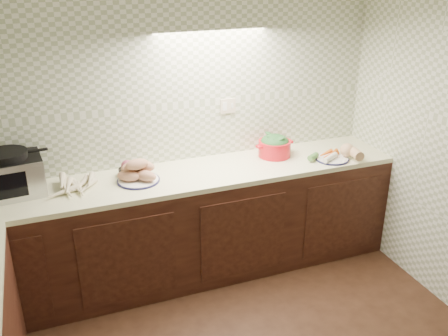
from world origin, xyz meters
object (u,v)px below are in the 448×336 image
object	(u,v)px
dutch_oven	(275,146)
veg_plate	(338,154)
toaster_oven	(9,175)
onion_bowl	(129,170)
sweet_potato_plate	(138,173)
parsnip_pile	(76,186)

from	to	relation	value
dutch_oven	veg_plate	bearing A→B (deg)	-33.85
toaster_oven	onion_bowl	xyz separation A→B (m)	(0.84, 0.01, -0.10)
toaster_oven	onion_bowl	world-z (taller)	toaster_oven
sweet_potato_plate	veg_plate	world-z (taller)	sweet_potato_plate
dutch_oven	veg_plate	xyz separation A→B (m)	(0.46, -0.25, -0.04)
toaster_oven	onion_bowl	bearing A→B (deg)	-4.45
onion_bowl	toaster_oven	bearing A→B (deg)	-179.46
toaster_oven	sweet_potato_plate	world-z (taller)	toaster_oven
onion_bowl	veg_plate	distance (m)	1.70
onion_bowl	dutch_oven	world-z (taller)	dutch_oven
parsnip_pile	veg_plate	xyz separation A→B (m)	(2.09, -0.15, 0.01)
parsnip_pile	dutch_oven	bearing A→B (deg)	3.35
parsnip_pile	sweet_potato_plate	distance (m)	0.45
onion_bowl	dutch_oven	xyz separation A→B (m)	(1.22, -0.03, 0.04)
parsnip_pile	sweet_potato_plate	bearing A→B (deg)	1.16
veg_plate	toaster_oven	bearing A→B (deg)	173.91
onion_bowl	veg_plate	world-z (taller)	onion_bowl
parsnip_pile	veg_plate	distance (m)	2.09
parsnip_pile	onion_bowl	bearing A→B (deg)	16.65
parsnip_pile	veg_plate	bearing A→B (deg)	-4.25
sweet_potato_plate	dutch_oven	distance (m)	1.18
onion_bowl	dutch_oven	bearing A→B (deg)	-1.24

